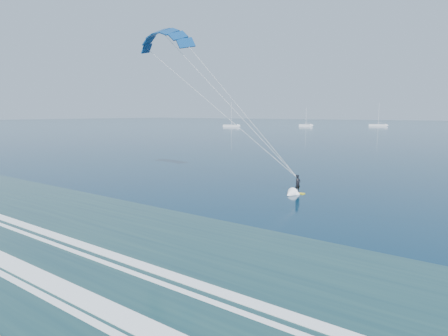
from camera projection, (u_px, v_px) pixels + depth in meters
kitesurfer_rig at (224, 100)px, 40.83m from camera, size 20.03×6.22×17.98m
sailboat_0 at (231, 126)px, 224.74m from camera, size 10.35×2.40×13.85m
sailboat_1 at (306, 125)px, 230.63m from camera, size 7.71×2.40×10.72m
sailboat_2 at (378, 125)px, 234.09m from camera, size 10.08×2.40×13.41m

